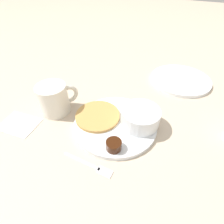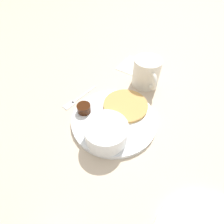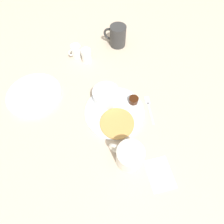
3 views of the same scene
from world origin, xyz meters
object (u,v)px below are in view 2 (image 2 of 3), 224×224
(bowl, at_px, (106,132))
(coffee_mug, at_px, (147,73))
(plate, at_px, (114,119))
(fork, at_px, (77,99))

(bowl, xyz_separation_m, coffee_mug, (-0.26, -0.04, 0.01))
(bowl, distance_m, coffee_mug, 0.26)
(bowl, bearing_deg, coffee_mug, -171.88)
(plate, distance_m, fork, 0.14)
(coffee_mug, bearing_deg, bowl, 8.12)
(bowl, distance_m, fork, 0.18)
(plate, distance_m, coffee_mug, 0.20)
(coffee_mug, distance_m, fork, 0.24)
(plate, xyz_separation_m, bowl, (0.06, 0.02, 0.03))
(plate, xyz_separation_m, fork, (0.00, -0.14, -0.00))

